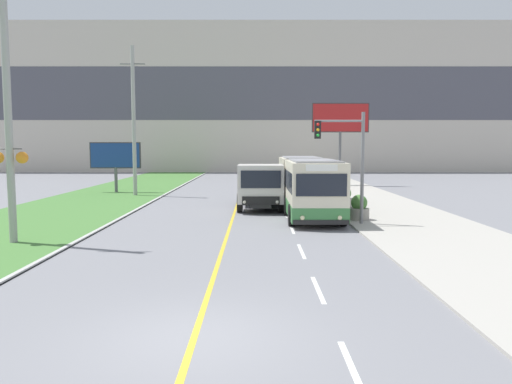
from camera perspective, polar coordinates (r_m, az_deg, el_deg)
The scene contains 15 objects.
ground_plane at distance 9.92m, azimuth -6.92°, elevation -16.19°, with size 300.00×300.00×0.00m, color slate.
lane_marking_centre at distance 12.61m, azimuth -3.37°, elevation -11.43°, with size 2.88×140.00×0.01m.
apartment_block_background at distance 72.95m, azimuth -0.75°, elevation 10.48°, with size 80.00×8.04×20.51m.
city_bus at distance 27.64m, azimuth 5.96°, elevation 0.85°, with size 2.62×12.80×2.97m.
dump_truck at distance 28.26m, azimuth 0.70°, elevation 0.61°, with size 2.57×6.70×2.61m.
car_distant at distance 40.87m, azimuth 4.26°, elevation 1.13°, with size 1.80×4.30×1.45m.
utility_pole_near at distance 20.62m, azimuth -26.32°, elevation 8.43°, with size 1.80×0.44×10.52m.
utility_pole_far at distance 37.62m, azimuth -13.61°, elevation 7.92°, with size 1.80×0.28×10.81m.
traffic_light_mast at distance 23.08m, azimuth 10.56°, elevation 4.40°, with size 2.28×0.32×5.16m.
billboard_large at distance 46.38m, azimuth 9.81°, elevation 7.97°, with size 5.18×0.24×7.52m.
billboard_small at distance 40.42m, azimuth -15.59°, elevation 3.90°, with size 3.94×0.24×3.93m.
planter_round_near at distance 24.59m, azimuth 11.88°, elevation -1.87°, with size 0.98×0.98×1.22m.
planter_round_second at distance 29.15m, azimuth 10.16°, elevation -0.69°, with size 1.08×1.08×1.27m.
planter_round_third at distance 33.74m, azimuth 8.86°, elevation 0.10°, with size 1.03×1.03×1.23m.
planter_round_far at distance 38.32m, azimuth 7.56°, elevation 0.72°, with size 0.99×0.99×1.22m.
Camera 1 is at (1.18, -9.16, 3.62)m, focal length 35.00 mm.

